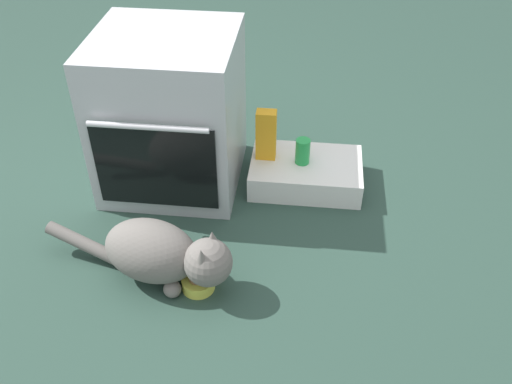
{
  "coord_description": "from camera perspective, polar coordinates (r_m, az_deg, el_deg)",
  "views": [
    {
      "loc": [
        0.65,
        -1.69,
        1.63
      ],
      "look_at": [
        0.45,
        0.02,
        0.25
      ],
      "focal_mm": 39.57,
      "sensor_mm": 36.0,
      "label": 1
    }
  ],
  "objects": [
    {
      "name": "ground",
      "position": [
        2.44,
        -10.75,
        -4.08
      ],
      "size": [
        8.0,
        8.0,
        0.0
      ],
      "primitive_type": "plane",
      "color": "#284238"
    },
    {
      "name": "cat",
      "position": [
        2.14,
        -9.5,
        -6.12
      ],
      "size": [
        0.78,
        0.32,
        0.26
      ],
      "rotation": [
        0.0,
        0.0,
        -0.23
      ],
      "color": "slate",
      "rests_on": "ground"
    },
    {
      "name": "soda_can",
      "position": [
        2.56,
        4.74,
        4.12
      ],
      "size": [
        0.07,
        0.07,
        0.12
      ],
      "primitive_type": "cylinder",
      "color": "green",
      "rests_on": "pantry_cabinet"
    },
    {
      "name": "food_bowl",
      "position": [
        2.17,
        -5.87,
        -9.06
      ],
      "size": [
        0.13,
        0.13,
        0.08
      ],
      "color": "#D1D14C",
      "rests_on": "ground"
    },
    {
      "name": "juice_carton",
      "position": [
        2.55,
        1.03,
        5.8
      ],
      "size": [
        0.09,
        0.06,
        0.24
      ],
      "primitive_type": "cube",
      "color": "orange",
      "rests_on": "pantry_cabinet"
    },
    {
      "name": "pantry_cabinet",
      "position": [
        2.63,
        5.04,
        1.94
      ],
      "size": [
        0.51,
        0.34,
        0.12
      ],
      "primitive_type": "cube",
      "color": "white",
      "rests_on": "ground"
    },
    {
      "name": "oven",
      "position": [
        2.54,
        -8.69,
        7.94
      ],
      "size": [
        0.6,
        0.63,
        0.7
      ],
      "color": "#B7BABF",
      "rests_on": "ground"
    }
  ]
}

